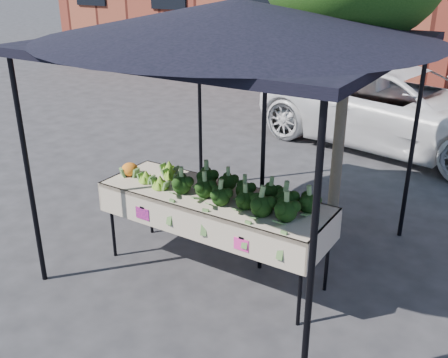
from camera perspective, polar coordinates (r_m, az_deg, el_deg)
The scene contains 7 objects.
ground at distance 5.69m, azimuth -2.41°, elevation -9.23°, with size 90.00×90.00×0.00m, color #262628.
table at distance 5.29m, azimuth -1.15°, elevation -6.22°, with size 2.41×0.82×0.90m.
canopy at distance 5.23m, azimuth 1.41°, elevation 4.44°, with size 3.16×3.16×2.74m, color black, non-canonical shape.
broccoli_heap at distance 4.90m, azimuth 2.15°, elevation -1.12°, with size 1.47×0.57×0.26m, color black.
romanesco_cluster at distance 5.43m, azimuth -6.89°, elevation 0.85°, with size 0.43×0.57×0.20m, color #82A72C.
cauliflower_pair at distance 5.61m, azimuth -10.51°, elevation 1.25°, with size 0.20×0.20×0.18m, color orange.
street_tree at distance 5.94m, azimuth 13.41°, elevation 11.73°, with size 1.97×1.97×3.88m, color #1E4C14, non-canonical shape.
Camera 1 is at (2.75, -3.98, 3.00)m, focal length 40.85 mm.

